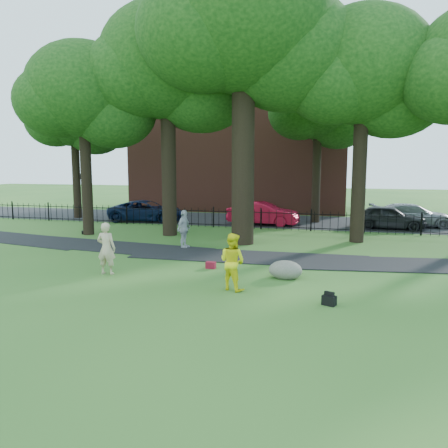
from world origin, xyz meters
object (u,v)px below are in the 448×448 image
(big_tree, at_px, (247,30))
(red_sedan, at_px, (263,213))
(man, at_px, (232,262))
(lamppost, at_px, (83,204))
(woman, at_px, (106,248))
(boulder, at_px, (285,268))

(big_tree, height_order, red_sedan, big_tree)
(red_sedan, bearing_deg, big_tree, -173.83)
(man, height_order, lamppost, lamppost)
(woman, bearing_deg, big_tree, -119.28)
(big_tree, bearing_deg, boulder, -65.76)
(boulder, distance_m, lamppost, 13.96)
(boulder, bearing_deg, lamppost, 151.48)
(big_tree, distance_m, lamppost, 12.65)
(boulder, bearing_deg, man, -127.91)
(big_tree, height_order, man, big_tree)
(red_sedan, bearing_deg, lamppost, 128.01)
(big_tree, xyz_separation_m, boulder, (2.78, -6.18, -9.80))
(man, xyz_separation_m, boulder, (1.44, 1.85, -0.56))
(big_tree, distance_m, red_sedan, 11.56)
(big_tree, bearing_deg, red_sedan, 92.81)
(man, bearing_deg, red_sedan, -60.69)
(woman, xyz_separation_m, boulder, (6.27, 1.14, -0.60))
(woman, relative_size, man, 1.04)
(big_tree, xyz_separation_m, woman, (-3.49, -7.32, -9.20))
(boulder, bearing_deg, woman, -169.70)
(woman, bearing_deg, red_sedan, -106.46)
(big_tree, relative_size, boulder, 12.41)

